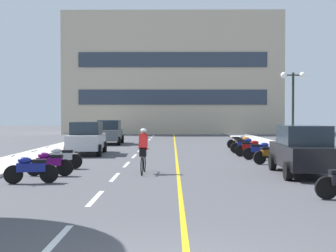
{
  "coord_description": "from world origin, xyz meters",
  "views": [
    {
      "loc": [
        0.02,
        -5.6,
        2.19
      ],
      "look_at": [
        -0.18,
        16.72,
        1.65
      ],
      "focal_mm": 47.37,
      "sensor_mm": 36.0,
      "label": 1
    }
  ],
  "objects": [
    {
      "name": "motorcycle_6",
      "position": [
        4.36,
        16.1,
        0.47
      ],
      "size": [
        1.7,
        0.6,
        0.92
      ],
      "color": "black",
      "rests_on": "ground"
    },
    {
      "name": "motorcycle_3",
      "position": [
        -4.4,
        10.25,
        0.47
      ],
      "size": [
        1.7,
        0.6,
        0.92
      ],
      "color": "black",
      "rests_on": "ground"
    },
    {
      "name": "ground_plane",
      "position": [
        0.0,
        21.0,
        0.0
      ],
      "size": [
        140.0,
        140.0,
        0.0
      ],
      "primitive_type": "plane",
      "color": "#47474C"
    },
    {
      "name": "street_lamp_mid",
      "position": [
        7.13,
        20.46,
        3.54
      ],
      "size": [
        1.46,
        0.36,
        4.61
      ],
      "color": "black",
      "rests_on": "curb_right"
    },
    {
      "name": "curb_left",
      "position": [
        -7.2,
        24.0,
        0.06
      ],
      "size": [
        2.4,
        72.0,
        0.12
      ],
      "primitive_type": "cube",
      "color": "#B7B2A8",
      "rests_on": "ground"
    },
    {
      "name": "lane_dash_7",
      "position": [
        -2.0,
        30.0,
        0.0
      ],
      "size": [
        0.14,
        2.2,
        0.01
      ],
      "primitive_type": "cube",
      "color": "silver",
      "rests_on": "ground"
    },
    {
      "name": "lane_dash_0",
      "position": [
        -2.0,
        2.0,
        0.0
      ],
      "size": [
        0.14,
        2.2,
        0.01
      ],
      "primitive_type": "cube",
      "color": "silver",
      "rests_on": "ground"
    },
    {
      "name": "lane_dash_4",
      "position": [
        -2.0,
        18.0,
        0.0
      ],
      "size": [
        0.14,
        2.2,
        0.01
      ],
      "primitive_type": "cube",
      "color": "silver",
      "rests_on": "ground"
    },
    {
      "name": "lane_dash_9",
      "position": [
        -2.0,
        38.0,
        0.0
      ],
      "size": [
        0.14,
        2.2,
        0.01
      ],
      "primitive_type": "cube",
      "color": "silver",
      "rests_on": "ground"
    },
    {
      "name": "parked_car_far",
      "position": [
        -4.73,
        27.93,
        0.92
      ],
      "size": [
        2.0,
        4.24,
        1.82
      ],
      "color": "black",
      "rests_on": "ground"
    },
    {
      "name": "curb_right",
      "position": [
        7.2,
        24.0,
        0.06
      ],
      "size": [
        2.4,
        72.0,
        0.12
      ],
      "primitive_type": "cube",
      "color": "#B7B2A8",
      "rests_on": "ground"
    },
    {
      "name": "motorcycle_4",
      "position": [
        -4.51,
        12.34,
        0.47
      ],
      "size": [
        1.7,
        0.6,
        0.92
      ],
      "color": "black",
      "rests_on": "ground"
    },
    {
      "name": "centre_line_yellow",
      "position": [
        0.25,
        24.0,
        0.0
      ],
      "size": [
        0.12,
        66.0,
        0.01
      ],
      "primitive_type": "cube",
      "color": "gold",
      "rests_on": "ground"
    },
    {
      "name": "lane_dash_2",
      "position": [
        -2.0,
        10.0,
        0.0
      ],
      "size": [
        0.14,
        2.2,
        0.01
      ],
      "primitive_type": "cube",
      "color": "silver",
      "rests_on": "ground"
    },
    {
      "name": "motorcycle_8",
      "position": [
        4.24,
        19.99,
        0.47
      ],
      "size": [
        1.7,
        0.6,
        0.92
      ],
      "color": "black",
      "rests_on": "ground"
    },
    {
      "name": "lane_dash_8",
      "position": [
        -2.0,
        34.0,
        0.0
      ],
      "size": [
        0.14,
        2.2,
        0.01
      ],
      "primitive_type": "cube",
      "color": "silver",
      "rests_on": "ground"
    },
    {
      "name": "motorcycle_7",
      "position": [
        4.21,
        17.84,
        0.47
      ],
      "size": [
        1.7,
        0.6,
        0.92
      ],
      "color": "black",
      "rests_on": "ground"
    },
    {
      "name": "lane_dash_11",
      "position": [
        -2.0,
        46.0,
        0.0
      ],
      "size": [
        0.14,
        2.2,
        0.01
      ],
      "primitive_type": "cube",
      "color": "silver",
      "rests_on": "ground"
    },
    {
      "name": "office_building",
      "position": [
        0.09,
        49.72,
        7.11
      ],
      "size": [
        25.6,
        9.55,
        14.21
      ],
      "color": "#BCAD93",
      "rests_on": "ground"
    },
    {
      "name": "motorcycle_2",
      "position": [
        -4.51,
        8.51,
        0.47
      ],
      "size": [
        1.69,
        0.62,
        0.92
      ],
      "color": "black",
      "rests_on": "ground"
    },
    {
      "name": "lane_dash_3",
      "position": [
        -2.0,
        14.0,
        0.0
      ],
      "size": [
        0.14,
        2.2,
        0.01
      ],
      "primitive_type": "cube",
      "color": "silver",
      "rests_on": "ground"
    },
    {
      "name": "motorcycle_5",
      "position": [
        4.47,
        14.19,
        0.47
      ],
      "size": [
        1.68,
        0.64,
        0.92
      ],
      "color": "black",
      "rests_on": "ground"
    },
    {
      "name": "lane_dash_5",
      "position": [
        -2.0,
        22.0,
        0.0
      ],
      "size": [
        0.14,
        2.2,
        0.01
      ],
      "primitive_type": "cube",
      "color": "silver",
      "rests_on": "ground"
    },
    {
      "name": "motorcycle_10",
      "position": [
        4.47,
        23.62,
        0.47
      ],
      "size": [
        1.68,
        0.67,
        0.92
      ],
      "color": "black",
      "rests_on": "ground"
    },
    {
      "name": "lane_dash_1",
      "position": [
        -2.0,
        6.0,
        0.0
      ],
      "size": [
        0.14,
        2.2,
        0.01
      ],
      "primitive_type": "cube",
      "color": "silver",
      "rests_on": "ground"
    },
    {
      "name": "parked_car_near",
      "position": [
        4.82,
        10.61,
        0.92
      ],
      "size": [
        2.06,
        4.27,
        1.82
      ],
      "color": "black",
      "rests_on": "ground"
    },
    {
      "name": "motorcycle_9",
      "position": [
        4.43,
        21.89,
        0.47
      ],
      "size": [
        1.67,
        0.68,
        0.92
      ],
      "color": "black",
      "rests_on": "ground"
    },
    {
      "name": "lane_dash_6",
      "position": [
        -2.0,
        26.0,
        0.0
      ],
      "size": [
        0.14,
        2.2,
        0.01
      ],
      "primitive_type": "cube",
      "color": "silver",
      "rests_on": "ground"
    },
    {
      "name": "parked_car_mid",
      "position": [
        -4.77,
        19.16,
        0.92
      ],
      "size": [
        2.08,
        4.28,
        1.82
      ],
      "color": "black",
      "rests_on": "ground"
    },
    {
      "name": "cyclist_rider",
      "position": [
        -1.06,
        11.03,
        0.89
      ],
      "size": [
        0.42,
        1.77,
        1.71
      ],
      "color": "black",
      "rests_on": "ground"
    },
    {
      "name": "lane_dash_10",
      "position": [
        -2.0,
        42.0,
        0.0
      ],
      "size": [
        0.14,
        2.2,
        0.01
      ],
      "primitive_type": "cube",
      "color": "silver",
      "rests_on": "ground"
    }
  ]
}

